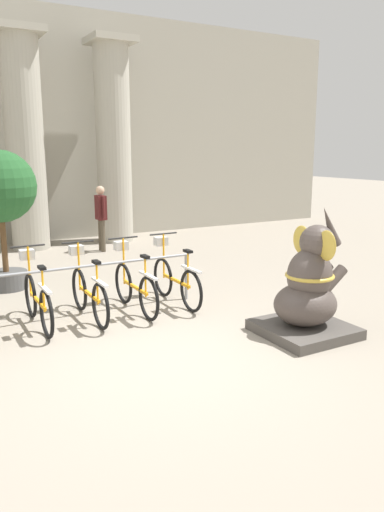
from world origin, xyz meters
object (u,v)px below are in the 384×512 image
Objects in this scene: bicycle_2 at (88,291)px; elephant_statue at (308,292)px; person_pedestrian at (101,213)px; potted_tree at (0,194)px; bicycle_1 at (37,298)px; bicycle_3 at (134,285)px; bicycle_4 at (175,278)px.

bicycle_2 is 3.10m from elephant_statue.
bicycle_2 is at bearing -111.55° from person_pedestrian.
potted_tree is (-2.59, -2.35, 0.74)m from person_pedestrian.
elephant_statue is 6.67m from person_pedestrian.
person_pedestrian is at bearing 60.97° from bicycle_1.
potted_tree reaches higher than bicycle_3.
potted_tree reaches higher than bicycle_4.
bicycle_4 is at bearing 1.65° from bicycle_2.
potted_tree is (-0.77, 2.26, 1.27)m from bicycle_2.
bicycle_3 is at bearing -176.85° from bicycle_4.
bicycle_2 is 1.03× the size of person_pedestrian.
person_pedestrian is (1.10, 4.61, 0.53)m from bicycle_3.
bicycle_4 is 1.03× the size of person_pedestrian.
bicycle_3 is 0.94× the size of elephant_statue.
person_pedestrian is 0.65× the size of potted_tree.
potted_tree reaches higher than person_pedestrian.
potted_tree is (-0.05, 2.22, 1.27)m from bicycle_1.
bicycle_4 is at bearing -94.78° from person_pedestrian.
person_pedestrian is at bearing 76.56° from bicycle_3.
bicycle_2 is at bearing -179.84° from bicycle_3.
bicycle_4 is (0.72, 0.04, 0.00)m from bicycle_3.
potted_tree is (-1.49, 2.25, 1.27)m from bicycle_3.
person_pedestrian reaches higher than bicycle_2.
bicycle_3 is 0.72m from bicycle_4.
bicycle_3 is at bearing -103.44° from person_pedestrian.
bicycle_4 is 0.94× the size of elephant_statue.
person_pedestrian is (0.38, 4.57, 0.53)m from bicycle_4.
person_pedestrian reaches higher than bicycle_3.
elephant_statue is 0.71× the size of potted_tree.
bicycle_2 is at bearing -2.72° from bicycle_1.
bicycle_3 and bicycle_4 have the same top height.
bicycle_2 is 1.44m from bicycle_4.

